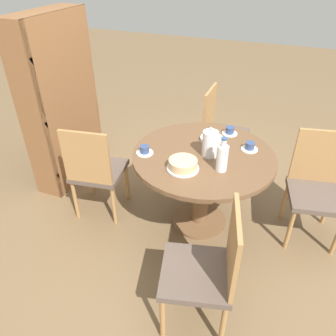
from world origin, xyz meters
name	(u,v)px	position (x,y,z in m)	size (l,w,h in m)	color
ground_plane	(199,221)	(0.00, 0.00, 0.00)	(14.00, 14.00, 0.00)	brown
dining_table	(203,170)	(0.00, 0.00, 0.56)	(1.13, 1.13, 0.71)	brown
chair_a	(316,186)	(0.23, -0.88, 0.47)	(0.49, 0.49, 0.90)	#A87A47
chair_b	(220,130)	(0.91, 0.06, 0.47)	(0.42, 0.42, 0.90)	#A87A47
chair_c	(96,170)	(-0.20, 0.89, 0.47)	(0.48, 0.48, 0.90)	#A87A47
chair_d	(207,268)	(-0.86, -0.28, 0.47)	(0.51, 0.51, 0.90)	#A87A47
bookshelf	(63,105)	(0.24, 1.48, 0.79)	(0.83, 0.28, 1.63)	brown
coffee_pot	(210,143)	(0.00, -0.04, 0.82)	(0.12, 0.12, 0.24)	silver
water_bottle	(222,157)	(-0.17, -0.18, 0.82)	(0.08, 0.08, 0.26)	silver
cake_main	(183,165)	(-0.26, 0.09, 0.75)	(0.24, 0.24, 0.08)	silver
cup_a	(250,147)	(0.20, -0.32, 0.74)	(0.13, 0.13, 0.06)	white
cup_b	(230,131)	(0.41, -0.12, 0.74)	(0.13, 0.13, 0.06)	white
cup_c	(145,150)	(-0.16, 0.44, 0.74)	(0.13, 0.13, 0.06)	white
plate_stack	(212,139)	(0.23, 0.00, 0.73)	(0.19, 0.19, 0.03)	white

